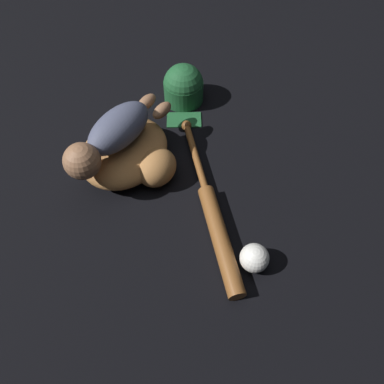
% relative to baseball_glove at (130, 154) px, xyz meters
% --- Properties ---
extents(ground_plane, '(6.00, 6.00, 0.00)m').
position_rel_baseball_glove_xyz_m(ground_plane, '(-0.03, -0.07, -0.05)').
color(ground_plane, black).
extents(baseball_glove, '(0.35, 0.34, 0.10)m').
position_rel_baseball_glove_xyz_m(baseball_glove, '(0.00, 0.00, 0.00)').
color(baseball_glove, '#A8703D').
rests_on(baseball_glove, ground).
extents(baby_figure, '(0.36, 0.23, 0.10)m').
position_rel_baseball_glove_xyz_m(baby_figure, '(0.02, -0.03, 0.10)').
color(baby_figure, '#4C516B').
rests_on(baby_figure, baseball_glove).
extents(baseball_bat, '(0.55, 0.27, 0.05)m').
position_rel_baseball_glove_xyz_m(baseball_bat, '(0.15, 0.28, -0.03)').
color(baseball_bat, brown).
rests_on(baseball_bat, ground).
extents(baseball, '(0.07, 0.07, 0.07)m').
position_rel_baseball_glove_xyz_m(baseball, '(0.25, 0.39, -0.01)').
color(baseball, white).
rests_on(baseball, ground).
extents(baseball_cap, '(0.21, 0.15, 0.13)m').
position_rel_baseball_glove_xyz_m(baseball_cap, '(-0.31, 0.09, 0.01)').
color(baseball_cap, '#1E562D').
rests_on(baseball_cap, ground).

